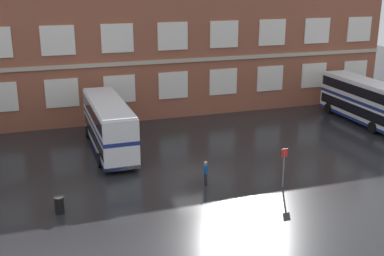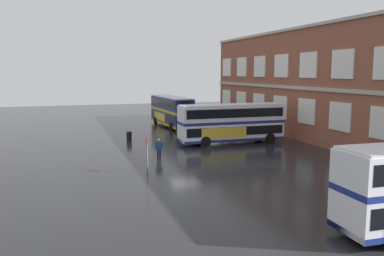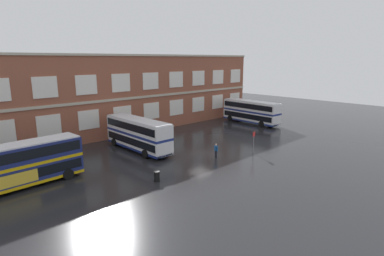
% 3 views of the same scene
% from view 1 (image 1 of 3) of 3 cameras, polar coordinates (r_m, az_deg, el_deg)
% --- Properties ---
extents(ground_plane, '(120.00, 120.00, 0.00)m').
position_cam_1_polar(ground_plane, '(36.06, -1.03, -4.12)').
color(ground_plane, black).
extents(brick_terminal_building, '(52.71, 8.19, 12.15)m').
position_cam_1_polar(brick_terminal_building, '(49.63, -6.59, 8.74)').
color(brick_terminal_building, brown).
rests_on(brick_terminal_building, ground).
extents(double_decker_middle, '(2.87, 11.00, 4.07)m').
position_cam_1_polar(double_decker_middle, '(38.51, -9.89, 0.39)').
color(double_decker_middle, silver).
rests_on(double_decker_middle, ground).
extents(double_decker_far, '(3.13, 11.08, 4.07)m').
position_cam_1_polar(double_decker_far, '(48.61, 19.78, 3.12)').
color(double_decker_far, silver).
rests_on(double_decker_far, ground).
extents(waiting_passenger, '(0.31, 0.64, 1.70)m').
position_cam_1_polar(waiting_passenger, '(31.90, 1.63, -5.24)').
color(waiting_passenger, black).
rests_on(waiting_passenger, ground).
extents(bus_stand_flag, '(0.44, 0.10, 2.70)m').
position_cam_1_polar(bus_stand_flag, '(31.83, 10.87, -4.24)').
color(bus_stand_flag, slate).
rests_on(bus_stand_flag, ground).
extents(station_litter_bin, '(0.60, 0.60, 1.03)m').
position_cam_1_polar(station_litter_bin, '(29.42, -15.52, -8.79)').
color(station_litter_bin, black).
rests_on(station_litter_bin, ground).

